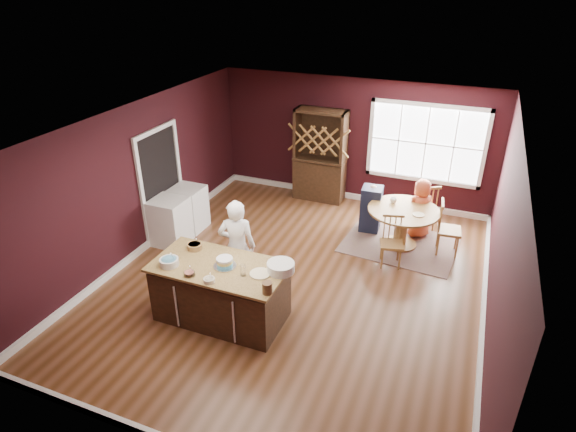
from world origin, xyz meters
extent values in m
plane|color=brown|center=(0.00, 0.00, 0.00)|extent=(7.00, 7.00, 0.00)
plane|color=white|center=(0.00, 0.00, 2.70)|extent=(7.00, 7.00, 0.00)
plane|color=black|center=(0.00, 3.50, 1.35)|extent=(6.00, 0.00, 6.00)
plane|color=black|center=(0.00, -3.50, 1.35)|extent=(6.00, 0.00, 6.00)
plane|color=black|center=(-3.00, 0.00, 1.35)|extent=(0.00, 7.00, 7.00)
plane|color=black|center=(3.00, 0.00, 1.35)|extent=(0.00, 7.00, 7.00)
cube|color=#432818|center=(-0.68, -1.30, 0.41)|extent=(1.85, 0.93, 0.83)
cube|color=tan|center=(-0.68, -1.30, 0.90)|extent=(1.93, 1.01, 0.04)
cylinder|color=brown|center=(1.42, 1.82, 0.02)|extent=(0.61, 0.61, 0.04)
cylinder|color=brown|center=(1.42, 1.82, 0.35)|extent=(0.22, 0.22, 0.67)
cylinder|color=brown|center=(1.42, 1.82, 0.73)|extent=(1.31, 1.31, 0.04)
imported|color=white|center=(-0.77, -0.58, 0.80)|extent=(0.68, 0.55, 1.61)
cylinder|color=white|center=(-1.34, -1.56, 0.97)|extent=(0.27, 0.27, 0.10)
cylinder|color=brown|center=(-1.24, -1.04, 0.96)|extent=(0.23, 0.23, 0.09)
cylinder|color=white|center=(-0.93, -1.68, 0.95)|extent=(0.16, 0.16, 0.06)
cylinder|color=beige|center=(-0.60, -1.71, 0.95)|extent=(0.15, 0.15, 0.06)
cylinder|color=silver|center=(-0.25, -1.40, 1.00)|extent=(0.08, 0.08, 0.16)
cylinder|color=white|center=(-0.04, -1.29, 0.93)|extent=(0.30, 0.30, 0.02)
cylinder|color=silver|center=(0.20, -1.11, 0.99)|extent=(0.39, 0.39, 0.13)
cylinder|color=brown|center=(0.23, -1.64, 1.00)|extent=(0.14, 0.14, 0.16)
cube|color=brown|center=(1.42, 1.82, 0.01)|extent=(2.16, 1.74, 0.01)
imported|color=#C34F2D|center=(1.67, 2.31, 0.59)|extent=(0.69, 0.64, 1.18)
cylinder|color=beige|center=(1.70, 1.69, 0.76)|extent=(0.21, 0.21, 0.02)
imported|color=white|center=(1.18, 2.03, 0.80)|extent=(0.15, 0.15, 0.10)
cube|color=#3C2217|center=(-0.67, 3.22, 1.02)|extent=(1.12, 0.46, 2.05)
cube|color=silver|center=(-2.64, 0.28, 0.45)|extent=(0.62, 0.60, 0.90)
cube|color=white|center=(-2.64, 0.92, 0.44)|extent=(0.60, 0.58, 0.88)
camera|label=1|loc=(2.38, -6.28, 4.71)|focal=30.00mm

